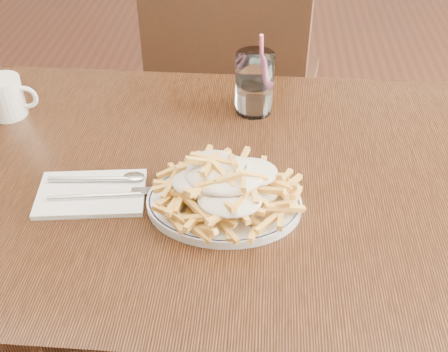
# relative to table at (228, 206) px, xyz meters

# --- Properties ---
(table) EXTENTS (1.20, 0.80, 0.75)m
(table) POSITION_rel_table_xyz_m (0.00, 0.00, 0.00)
(table) COLOR black
(table) RESTS_ON ground
(chair_far) EXTENTS (0.55, 0.55, 1.03)m
(chair_far) POSITION_rel_table_xyz_m (-0.04, 0.72, -0.09)
(chair_far) COLOR #311C10
(chair_far) RESTS_ON ground
(fries_plate) EXTENTS (0.28, 0.24, 0.02)m
(fries_plate) POSITION_rel_table_xyz_m (-0.00, -0.09, 0.09)
(fries_plate) COLOR white
(fries_plate) RESTS_ON table
(loaded_fries) EXTENTS (0.26, 0.20, 0.08)m
(loaded_fries) POSITION_rel_table_xyz_m (-0.00, -0.09, 0.14)
(loaded_fries) COLOR gold
(loaded_fries) RESTS_ON fries_plate
(napkin) EXTENTS (0.21, 0.15, 0.01)m
(napkin) POSITION_rel_table_xyz_m (-0.24, -0.08, 0.08)
(napkin) COLOR white
(napkin) RESTS_ON table
(cutlery) EXTENTS (0.21, 0.10, 0.01)m
(cutlery) POSITION_rel_table_xyz_m (-0.24, -0.07, 0.09)
(cutlery) COLOR silver
(cutlery) RESTS_ON napkin
(water_glass) EXTENTS (0.08, 0.08, 0.18)m
(water_glass) POSITION_rel_table_xyz_m (0.04, 0.24, 0.14)
(water_glass) COLOR white
(water_glass) RESTS_ON table
(coffee_mug) EXTENTS (0.11, 0.08, 0.09)m
(coffee_mug) POSITION_rel_table_xyz_m (-0.49, 0.18, 0.12)
(coffee_mug) COLOR white
(coffee_mug) RESTS_ON table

